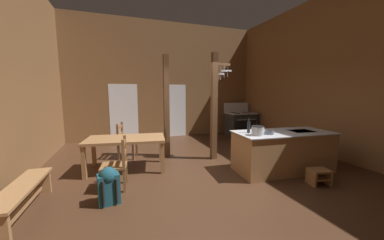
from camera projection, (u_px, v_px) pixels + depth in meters
name	position (u px, v px, depth m)	size (l,w,h in m)	color
ground_plane	(209.00, 177.00, 4.49)	(7.94, 9.06, 0.10)	#422819
wall_back	(166.00, 81.00, 8.13)	(7.94, 0.14, 4.40)	brown
wall_right	(339.00, 75.00, 5.38)	(0.14, 9.06, 4.40)	brown
glazed_door_back_left	(124.00, 112.00, 7.69)	(1.00, 0.01, 2.05)	white
glazed_panel_back_right	(176.00, 111.00, 8.33)	(0.84, 0.01, 2.05)	white
kitchen_island	(283.00, 151.00, 4.67)	(2.23, 1.12, 0.89)	#9E7044
stove_range	(240.00, 124.00, 8.50)	(1.15, 0.83, 1.32)	#292929
support_post_with_pot_rack	(215.00, 103.00, 5.39)	(0.54, 0.20, 2.75)	brown
support_post_center	(166.00, 106.00, 5.67)	(0.14, 0.14, 2.75)	brown
step_stool	(319.00, 175.00, 3.99)	(0.41, 0.35, 0.30)	olive
dining_table	(126.00, 142.00, 4.70)	(1.81, 1.13, 0.74)	#9E7044
ladderback_chair_near_window	(117.00, 165.00, 3.80)	(0.48, 0.48, 0.95)	olive
ladderback_chair_by_post	(126.00, 141.00, 5.59)	(0.55, 0.55, 0.95)	olive
bench_along_left_wall	(21.00, 195.00, 2.96)	(0.40, 1.50, 0.44)	#9E7044
backpack	(109.00, 184.00, 3.29)	(0.35, 0.34, 0.60)	#194756
stockpot_on_counter	(258.00, 131.00, 4.23)	(0.32, 0.25, 0.19)	#B7BABF
mixing_bowl_on_counter	(269.00, 133.00, 4.36)	(0.19, 0.19, 0.07)	slate
bottle_tall_on_counter	(249.00, 127.00, 4.48)	(0.06, 0.06, 0.32)	#1E2328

